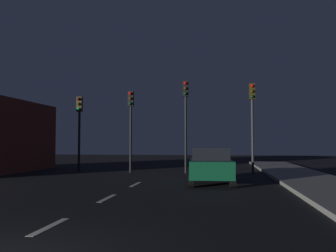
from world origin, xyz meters
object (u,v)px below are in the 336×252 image
object	(u,v)px
traffic_signal_center_right	(186,109)
traffic_signal_far_right	(252,111)
car_stopped_ahead	(210,165)
traffic_signal_center_left	(131,115)
traffic_signal_far_left	(79,119)

from	to	relation	value
traffic_signal_center_right	traffic_signal_far_right	bearing A→B (deg)	-0.01
car_stopped_ahead	traffic_signal_far_right	bearing A→B (deg)	64.76
traffic_signal_center_left	traffic_signal_center_right	distance (m)	3.27
traffic_signal_center_right	car_stopped_ahead	bearing A→B (deg)	-72.13
traffic_signal_far_left	traffic_signal_center_left	bearing A→B (deg)	0.01
traffic_signal_center_right	traffic_signal_far_right	size ratio (longest dim) A/B	1.05
traffic_signal_far_right	car_stopped_ahead	bearing A→B (deg)	-115.24
traffic_signal_center_left	car_stopped_ahead	size ratio (longest dim) A/B	1.04
traffic_signal_far_left	traffic_signal_far_right	bearing A→B (deg)	0.01
traffic_signal_center_right	traffic_signal_far_right	xyz separation A→B (m)	(3.76, -0.00, -0.15)
traffic_signal_far_left	traffic_signal_center_right	xyz separation A→B (m)	(6.43, 0.00, 0.52)
traffic_signal_far_left	car_stopped_ahead	world-z (taller)	traffic_signal_far_left
traffic_signal_far_right	car_stopped_ahead	size ratio (longest dim) A/B	1.11
car_stopped_ahead	traffic_signal_far_left	bearing A→B (deg)	149.27
traffic_signal_center_right	car_stopped_ahead	size ratio (longest dim) A/B	1.16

